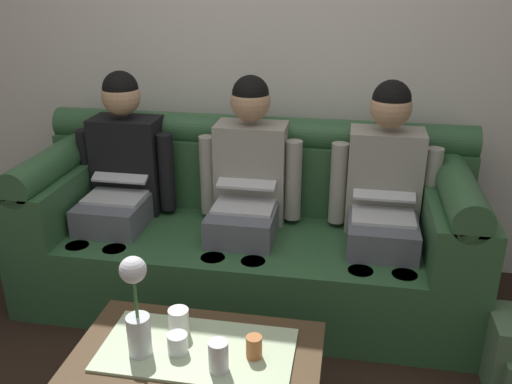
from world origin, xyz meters
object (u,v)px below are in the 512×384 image
at_px(couch, 248,233).
at_px(cup_far_center, 254,347).
at_px(cup_near_left, 178,343).
at_px(cup_far_left, 179,322).
at_px(person_left, 121,176).
at_px(flower_vase, 137,308).
at_px(coffee_table, 198,360).
at_px(person_middle, 248,185).
at_px(cup_near_right, 218,356).
at_px(person_right, 384,194).

xyz_separation_m(couch, cup_far_center, (0.22, -1.03, 0.06)).
distance_m(cup_near_left, cup_far_left, 0.11).
xyz_separation_m(cup_near_left, cup_far_left, (-0.03, 0.11, 0.02)).
height_order(person_left, cup_near_left, person_left).
distance_m(flower_vase, cup_far_center, 0.46).
xyz_separation_m(couch, coffee_table, (0.00, -1.03, -0.04)).
height_order(person_middle, coffee_table, person_middle).
relative_size(person_left, cup_near_right, 10.17).
bearing_deg(couch, cup_far_left, -95.73).
bearing_deg(person_left, person_middle, -0.02).
bearing_deg(cup_near_left, person_middle, 86.42).
height_order(cup_far_center, cup_far_left, cup_far_left).
distance_m(cup_far_center, cup_far_left, 0.33).
bearing_deg(cup_far_left, person_middle, 84.24).
xyz_separation_m(person_right, cup_near_right, (-0.60, -1.12, -0.22)).
distance_m(person_left, cup_far_left, 1.15).
bearing_deg(person_middle, cup_near_left, -93.58).
bearing_deg(cup_far_left, coffee_table, -39.16).
height_order(flower_vase, cup_far_left, flower_vase).
height_order(person_left, person_right, same).
relative_size(coffee_table, cup_near_left, 12.09).
height_order(couch, person_left, person_left).
distance_m(cup_near_left, cup_far_center, 0.29).
bearing_deg(cup_far_left, flower_vase, -127.31).
bearing_deg(couch, cup_far_center, -77.88).
bearing_deg(person_left, couch, 0.34).
xyz_separation_m(person_middle, person_right, (0.71, 0.00, -0.00)).
bearing_deg(flower_vase, person_right, 49.90).
bearing_deg(cup_far_left, cup_far_center, -15.06).
xyz_separation_m(couch, person_right, (0.71, -0.00, 0.29)).
distance_m(person_middle, flower_vase, 1.11).
xyz_separation_m(person_left, flower_vase, (0.51, -1.08, -0.08)).
bearing_deg(cup_far_center, person_right, 64.59).
xyz_separation_m(couch, person_left, (-0.71, -0.00, 0.29)).
bearing_deg(coffee_table, flower_vase, -162.54).
bearing_deg(cup_far_center, person_left, 132.19).
bearing_deg(person_right, person_left, -180.00).
relative_size(cup_near_right, cup_far_center, 1.37).
bearing_deg(cup_near_right, cup_far_center, 39.91).
height_order(coffee_table, flower_vase, flower_vase).
height_order(person_left, cup_far_center, person_left).
bearing_deg(person_right, flower_vase, -130.10).
height_order(person_left, cup_far_left, person_left).
height_order(cup_near_left, cup_far_center, cup_far_center).
height_order(cup_near_right, cup_far_center, cup_near_right).
relative_size(couch, flower_vase, 5.79).
distance_m(person_right, coffee_table, 1.29).
relative_size(person_middle, cup_near_left, 15.62).
height_order(person_middle, cup_near_left, person_middle).
height_order(person_right, coffee_table, person_right).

